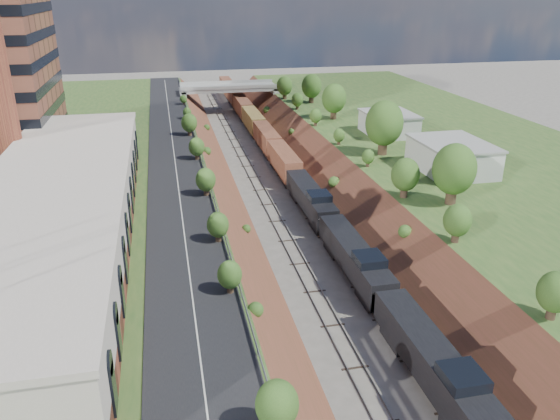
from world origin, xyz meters
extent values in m
cube|color=#305523|center=(-33.00, 60.00, 2.50)|extent=(44.00, 180.00, 5.00)
cube|color=#305523|center=(33.00, 60.00, 2.50)|extent=(44.00, 180.00, 5.00)
cube|color=brown|center=(-11.00, 60.00, 0.00)|extent=(10.00, 180.00, 10.00)
cube|color=brown|center=(11.00, 60.00, 0.00)|extent=(10.00, 180.00, 10.00)
cube|color=gray|center=(-2.60, 60.00, 0.09)|extent=(1.58, 180.00, 0.18)
cube|color=gray|center=(2.60, 60.00, 0.09)|extent=(1.58, 180.00, 0.18)
cube|color=black|center=(-15.50, 60.00, 5.05)|extent=(8.00, 180.00, 0.10)
cube|color=#99999E|center=(-11.40, 60.00, 5.55)|extent=(0.06, 171.00, 0.30)
cube|color=brown|center=(-28.00, 38.00, 6.10)|extent=(14.00, 62.00, 2.20)
cube|color=beige|center=(-28.00, 38.00, 9.35)|extent=(14.00, 62.00, 4.30)
cube|color=beige|center=(-28.00, 38.00, 11.75)|extent=(14.30, 62.30, 0.50)
cube|color=gray|center=(-11.50, 122.00, 3.10)|extent=(1.50, 8.00, 6.20)
cube|color=gray|center=(11.50, 122.00, 3.10)|extent=(1.50, 8.00, 6.20)
cube|color=gray|center=(0.00, 122.00, 6.20)|extent=(24.00, 8.00, 1.00)
cube|color=gray|center=(0.00, 118.00, 7.00)|extent=(24.00, 0.30, 0.80)
cube|color=gray|center=(0.00, 126.00, 7.00)|extent=(24.00, 0.30, 0.80)
cube|color=silver|center=(23.50, 52.00, 7.00)|extent=(9.00, 12.00, 4.00)
cube|color=silver|center=(23.00, 74.00, 6.80)|extent=(8.00, 10.00, 3.60)
cylinder|color=#473323|center=(17.00, 40.00, 6.31)|extent=(1.30, 1.30, 2.62)
ellipsoid|color=#34581F|center=(17.00, 40.00, 9.46)|extent=(5.25, 5.25, 6.30)
cylinder|color=#473323|center=(-11.80, 20.00, 5.61)|extent=(0.66, 0.66, 1.22)
ellipsoid|color=#34581F|center=(-11.80, 20.00, 7.08)|extent=(2.45, 2.45, 2.94)
cube|color=black|center=(2.60, 15.43, 2.29)|extent=(2.91, 17.49, 2.78)
cube|color=black|center=(2.60, 11.19, 4.10)|extent=(2.86, 3.10, 0.90)
cube|color=black|center=(2.60, 33.91, 2.29)|extent=(2.91, 17.49, 2.78)
cube|color=black|center=(2.60, 52.40, 2.29)|extent=(2.91, 17.49, 2.78)
cube|color=brown|center=(2.60, 108.86, 2.65)|extent=(2.91, 93.43, 3.50)
camera|label=1|loc=(-16.69, -16.64, 29.64)|focal=35.00mm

